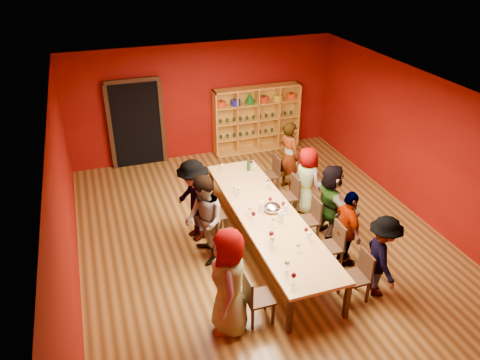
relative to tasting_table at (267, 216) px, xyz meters
name	(u,v)px	position (x,y,z in m)	size (l,w,h in m)	color
room_shell	(268,179)	(0.00, 0.00, 0.80)	(7.10, 9.10, 3.04)	brown
tasting_table	(267,216)	(0.00, 0.00, 0.00)	(1.10, 4.50, 0.75)	tan
doorway	(136,124)	(-1.80, 4.43, 0.42)	(1.40, 0.17, 2.30)	black
shelving_unit	(256,116)	(1.40, 4.32, 0.28)	(2.40, 0.40, 1.80)	gold
chair_person_left_0	(254,296)	(-0.91, -1.76, -0.20)	(0.42, 0.42, 0.89)	black
person_left_0	(229,282)	(-1.32, -1.76, 0.20)	(0.87, 0.48, 1.79)	#131C36
chair_person_left_2	(221,234)	(-0.91, 0.00, -0.20)	(0.42, 0.42, 0.89)	black
person_left_2	(204,220)	(-1.23, 0.00, 0.16)	(0.84, 0.46, 1.72)	#526EA9
chair_person_left_3	(211,213)	(-0.91, 0.74, -0.20)	(0.42, 0.42, 0.89)	black
person_left_3	(194,201)	(-1.23, 0.74, 0.15)	(1.10, 0.45, 1.70)	#49494E
chair_person_right_0	(359,274)	(0.91, -1.82, -0.20)	(0.42, 0.42, 0.89)	black
person_right_0	(382,257)	(1.30, -1.82, 0.05)	(0.96, 0.40, 1.49)	#48484D
chair_person_right_1	(333,243)	(0.91, -0.94, -0.20)	(0.42, 0.42, 0.89)	black
person_right_1	(348,229)	(1.17, -0.94, 0.05)	(0.88, 0.40, 1.51)	#CB8890
chair_person_right_2	(311,217)	(0.91, -0.04, -0.20)	(0.42, 0.42, 0.89)	black
person_right_2	(331,201)	(1.32, -0.04, 0.08)	(1.45, 0.42, 1.56)	#525257
chair_person_right_3	(290,194)	(0.91, 0.93, -0.20)	(0.42, 0.42, 0.89)	black
person_right_3	(307,180)	(1.28, 0.93, 0.05)	(0.73, 0.40, 1.50)	#121633
chair_person_right_4	(272,172)	(0.91, 1.98, -0.20)	(0.42, 0.42, 0.89)	black
person_right_4	(289,156)	(1.33, 1.98, 0.14)	(0.61, 0.45, 1.68)	#5F88C4
wine_glass_0	(273,239)	(-0.30, -0.98, 0.21)	(0.09, 0.09, 0.21)	white
wine_glass_1	(286,207)	(0.33, -0.10, 0.20)	(0.08, 0.08, 0.20)	white
wine_glass_2	(287,263)	(-0.33, -1.64, 0.21)	(0.09, 0.09, 0.22)	white
wine_glass_3	(306,230)	(0.36, -0.89, 0.18)	(0.07, 0.07, 0.18)	white
wine_glass_4	(250,208)	(-0.33, 0.05, 0.20)	(0.09, 0.09, 0.21)	white
wine_glass_5	(251,162)	(0.38, 1.91, 0.18)	(0.07, 0.07, 0.18)	white
wine_glass_6	(274,219)	(-0.06, -0.44, 0.21)	(0.09, 0.09, 0.22)	white
wine_glass_7	(268,182)	(0.37, 0.90, 0.19)	(0.08, 0.08, 0.19)	white
wine_glass_8	(310,234)	(0.36, -1.04, 0.19)	(0.07, 0.07, 0.19)	white
wine_glass_9	(268,184)	(0.35, 0.85, 0.18)	(0.07, 0.07, 0.18)	white
wine_glass_10	(235,188)	(-0.34, 0.89, 0.18)	(0.07, 0.07, 0.18)	white
wine_glass_11	(222,166)	(-0.30, 1.93, 0.19)	(0.08, 0.08, 0.19)	white
wine_glass_12	(253,214)	(-0.34, -0.16, 0.20)	(0.08, 0.08, 0.21)	white
wine_glass_13	(298,245)	(0.04, -1.25, 0.18)	(0.07, 0.07, 0.18)	white
wine_glass_14	(283,204)	(0.33, 0.01, 0.19)	(0.08, 0.08, 0.19)	white
wine_glass_15	(239,189)	(-0.29, 0.78, 0.21)	(0.09, 0.09, 0.22)	white
wine_glass_16	(270,199)	(0.16, 0.25, 0.19)	(0.08, 0.08, 0.19)	white
wine_glass_17	(294,276)	(-0.35, -1.94, 0.19)	(0.08, 0.08, 0.20)	white
wine_glass_18	(271,234)	(-0.27, -0.86, 0.21)	(0.09, 0.09, 0.22)	white
wine_glass_19	(254,167)	(0.35, 1.63, 0.19)	(0.08, 0.08, 0.19)	white
spittoon_bowl	(272,208)	(0.12, 0.05, 0.13)	(0.33, 0.33, 0.18)	#BBBDC2
carafe_a	(261,207)	(-0.10, 0.07, 0.17)	(0.12, 0.12, 0.26)	white
carafe_b	(281,217)	(0.11, -0.36, 0.17)	(0.14, 0.14, 0.27)	white
wine_bottle	(249,165)	(0.27, 1.78, 0.18)	(0.09, 0.09, 0.33)	#153B1B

